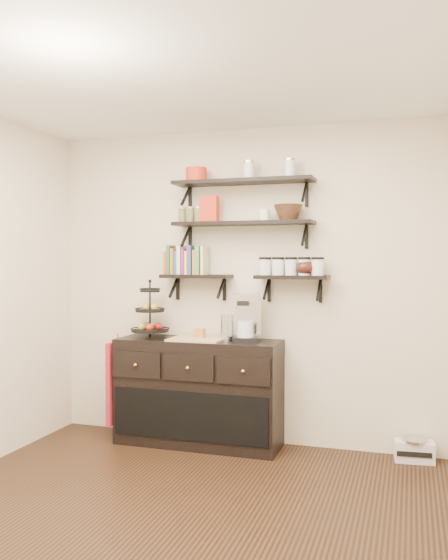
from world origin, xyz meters
TOP-DOWN VIEW (x-y plane):
  - floor at (0.00, 0.00)m, footprint 3.50×3.50m
  - ceiling at (0.00, 0.00)m, footprint 3.50×3.50m
  - back_wall at (0.00, 1.75)m, footprint 3.50×0.02m
  - shelf_top at (0.00, 1.62)m, footprint 1.20×0.27m
  - shelf_mid at (0.00, 1.62)m, footprint 1.20×0.27m
  - shelf_low_left at (-0.42, 1.63)m, footprint 0.60×0.25m
  - shelf_low_right at (0.42, 1.63)m, footprint 0.60×0.25m
  - cookbooks at (-0.49, 1.63)m, footprint 0.40×0.15m
  - glass_canisters at (0.41, 1.63)m, footprint 0.54×0.10m
  - sideboard at (-0.36, 1.51)m, footprint 1.40×0.50m
  - fruit_stand at (-0.81, 1.52)m, footprint 0.33×0.33m
  - candle at (-0.35, 1.51)m, footprint 0.08×0.08m
  - coffee_maker at (0.06, 1.54)m, footprint 0.25×0.25m
  - thermal_carafe at (-0.10, 1.49)m, footprint 0.11×0.11m
  - apron at (-1.09, 1.41)m, footprint 0.04×0.31m
  - radio at (1.40, 1.62)m, footprint 0.31×0.22m
  - recipe_box at (-0.30, 1.61)m, footprint 0.16×0.07m
  - walnut_bowl at (0.39, 1.61)m, footprint 0.24×0.24m
  - ramekins at (0.19, 1.61)m, footprint 0.09×0.09m
  - teapot at (0.53, 1.63)m, footprint 0.20×0.15m
  - red_pot at (-0.42, 1.61)m, footprint 0.18×0.18m

SIDE VIEW (x-z plane):
  - floor at x=0.00m, z-range 0.00..0.00m
  - radio at x=1.40m, z-range 0.00..0.18m
  - sideboard at x=-0.36m, z-range -0.01..0.91m
  - apron at x=-1.09m, z-range 0.15..0.86m
  - candle at x=-0.35m, z-range 0.92..1.00m
  - thermal_carafe at x=-0.10m, z-range 0.90..1.12m
  - fruit_stand at x=-0.81m, z-range 0.83..1.31m
  - coffee_maker at x=0.06m, z-range 0.89..1.29m
  - back_wall at x=0.00m, z-range 0.00..2.70m
  - shelf_low_left at x=-0.42m, z-range 1.31..1.54m
  - shelf_low_right at x=0.42m, z-range 1.31..1.54m
  - glass_canisters at x=0.41m, z-range 1.45..1.58m
  - teapot at x=0.53m, z-range 1.45..1.60m
  - cookbooks at x=-0.49m, z-range 1.44..1.70m
  - shelf_mid at x=0.00m, z-range 1.77..2.00m
  - ramekins at x=0.19m, z-range 1.90..2.00m
  - walnut_bowl at x=0.39m, z-range 1.90..2.03m
  - recipe_box at x=-0.30m, z-range 1.90..2.12m
  - shelf_top at x=0.00m, z-range 2.12..2.35m
  - red_pot at x=-0.42m, z-range 2.25..2.37m
  - ceiling at x=0.00m, z-range 2.69..2.71m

